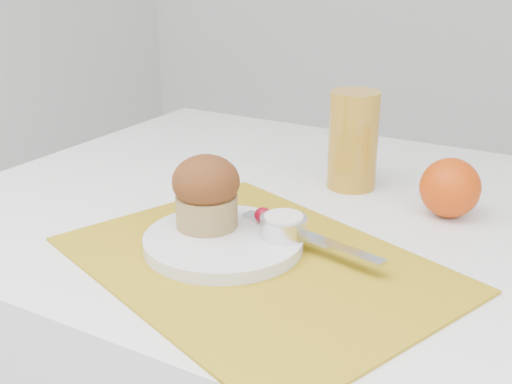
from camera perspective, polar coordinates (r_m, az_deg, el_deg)
The scene contains 10 objects.
placemat at distance 0.76m, azimuth -0.08°, elevation -6.37°, with size 0.44×0.32×0.00m, color #AF8D18.
plate at distance 0.79m, azimuth -2.90°, elevation -4.39°, with size 0.20×0.20×0.02m, color silver.
ramekin at distance 0.78m, azimuth 2.47°, elevation -3.11°, with size 0.06×0.06×0.02m, color silver.
cream at distance 0.78m, azimuth 2.48°, elevation -2.28°, with size 0.05×0.05×0.01m, color white.
raspberry_near at distance 0.82m, azimuth 0.61°, elevation -2.07°, with size 0.02×0.02×0.02m, color #620210.
raspberry_far at distance 0.80m, azimuth 1.54°, elevation -2.88°, with size 0.02×0.02×0.02m, color #54020D.
butter_knife at distance 0.78m, azimuth 4.75°, elevation -3.97°, with size 0.21×0.02×0.01m, color silver.
orange at distance 0.92m, azimuth 16.86°, elevation 0.36°, with size 0.08×0.08×0.08m, color #CC4007.
juice_glass at distance 0.99m, azimuth 8.63°, elevation 4.57°, with size 0.08×0.08×0.15m, color #B98522.
muffin at distance 0.80m, azimuth -4.45°, elevation 0.04°, with size 0.10×0.10×0.09m.
Camera 1 is at (0.27, -0.73, 1.10)m, focal length 45.00 mm.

